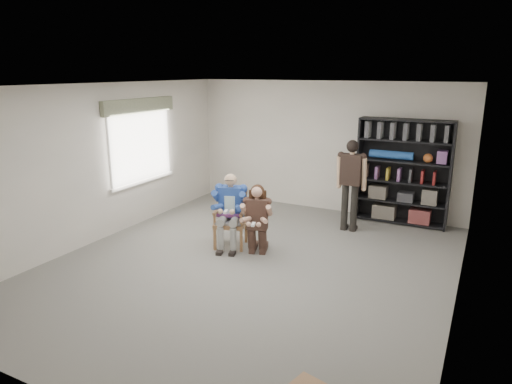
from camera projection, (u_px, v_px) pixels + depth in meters
The scene contains 8 objects.
room_shell at pixel (250, 180), 6.88m from camera, with size 6.00×7.00×2.80m, color silver, non-canonical shape.
floor at pixel (250, 266), 7.25m from camera, with size 6.00×7.00×0.01m, color slate.
window_left at pixel (141, 142), 8.99m from camera, with size 0.16×2.00×1.75m, color white, non-canonical shape.
armchair at pixel (231, 219), 7.94m from camera, with size 0.59×0.56×1.01m, color #9D6942, non-canonical shape.
seated_man at pixel (230, 211), 7.90m from camera, with size 0.56×0.79×1.31m, color #275299, non-canonical shape.
kneeling_woman at pixel (257, 221), 7.55m from camera, with size 0.50×0.81×1.20m, color #3B2820, non-canonical shape.
bookshelf at pixel (403, 172), 9.04m from camera, with size 1.80×0.38×2.10m, color black, non-canonical shape.
standing_man at pixel (350, 186), 8.64m from camera, with size 0.54×0.30×1.76m, color black, non-canonical shape.
Camera 1 is at (3.15, -5.91, 3.02)m, focal length 32.00 mm.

